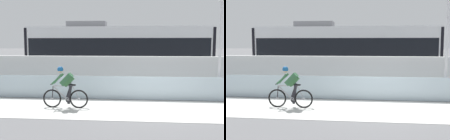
{
  "view_description": "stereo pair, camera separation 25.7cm",
  "coord_description": "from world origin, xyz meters",
  "views": [
    {
      "loc": [
        -0.71,
        -10.06,
        2.52
      ],
      "look_at": [
        -1.86,
        2.35,
        1.25
      ],
      "focal_mm": 43.55,
      "sensor_mm": 36.0,
      "label": 1
    },
    {
      "loc": [
        -0.45,
        -10.03,
        2.52
      ],
      "look_at": [
        -1.86,
        2.35,
        1.25
      ],
      "focal_mm": 43.55,
      "sensor_mm": 36.0,
      "label": 2
    }
  ],
  "objects": [
    {
      "name": "ground_plane",
      "position": [
        0.0,
        0.0,
        0.0
      ],
      "size": [
        200.0,
        200.0,
        0.0
      ],
      "primitive_type": "plane",
      "color": "slate"
    },
    {
      "name": "bike_path_deck",
      "position": [
        0.0,
        0.0,
        0.01
      ],
      "size": [
        32.0,
        3.2,
        0.01
      ],
      "primitive_type": "cube",
      "color": "silver",
      "rests_on": "ground"
    },
    {
      "name": "glass_parapet",
      "position": [
        0.0,
        1.85,
        0.51
      ],
      "size": [
        32.0,
        0.05,
        1.02
      ],
      "primitive_type": "cube",
      "color": "silver",
      "rests_on": "ground"
    },
    {
      "name": "concrete_barrier_wall",
      "position": [
        0.0,
        3.65,
        0.91
      ],
      "size": [
        32.0,
        0.36,
        1.82
      ],
      "primitive_type": "cube",
      "color": "silver",
      "rests_on": "ground"
    },
    {
      "name": "tram_rail_near",
      "position": [
        0.0,
        6.13,
        0.0
      ],
      "size": [
        32.0,
        0.08,
        0.01
      ],
      "primitive_type": "cube",
      "color": "#595654",
      "rests_on": "ground"
    },
    {
      "name": "tram_rail_far",
      "position": [
        0.0,
        7.57,
        0.0
      ],
      "size": [
        32.0,
        0.08,
        0.01
      ],
      "primitive_type": "cube",
      "color": "#595654",
      "rests_on": "ground"
    },
    {
      "name": "tram",
      "position": [
        -1.89,
        6.85,
        1.89
      ],
      "size": [
        11.06,
        2.54,
        3.81
      ],
      "color": "silver",
      "rests_on": "ground"
    },
    {
      "name": "cyclist_on_bike",
      "position": [
        -3.44,
        0.0,
        0.78
      ],
      "size": [
        1.77,
        0.58,
        1.61
      ],
      "color": "black",
      "rests_on": "ground"
    },
    {
      "name": "lamp_post_antenna",
      "position": [
        2.88,
        2.15,
        3.29
      ],
      "size": [
        0.28,
        0.28,
        5.2
      ],
      "color": "gray",
      "rests_on": "ground"
    }
  ]
}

